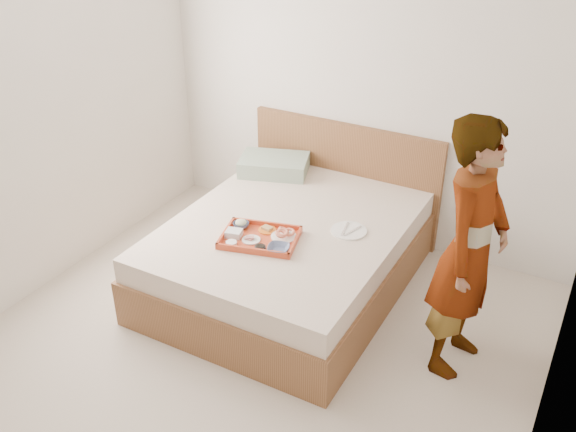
{
  "coord_description": "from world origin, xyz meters",
  "views": [
    {
      "loc": [
        1.76,
        -2.45,
        2.83
      ],
      "look_at": [
        -0.09,
        0.9,
        0.65
      ],
      "focal_mm": 39.69,
      "sensor_mm": 36.0,
      "label": 1
    }
  ],
  "objects_px": {
    "bed": "(289,254)",
    "dinner_plate": "(349,231)",
    "tray": "(260,237)",
    "person": "(470,250)"
  },
  "relations": [
    {
      "from": "bed",
      "to": "dinner_plate",
      "type": "height_order",
      "value": "dinner_plate"
    },
    {
      "from": "tray",
      "to": "person",
      "type": "bearing_deg",
      "value": -10.65
    },
    {
      "from": "bed",
      "to": "tray",
      "type": "xyz_separation_m",
      "value": [
        -0.06,
        -0.3,
        0.29
      ]
    },
    {
      "from": "bed",
      "to": "person",
      "type": "xyz_separation_m",
      "value": [
        1.32,
        -0.21,
        0.56
      ]
    },
    {
      "from": "bed",
      "to": "person",
      "type": "relative_size",
      "value": 1.21
    },
    {
      "from": "bed",
      "to": "tray",
      "type": "relative_size",
      "value": 3.9
    },
    {
      "from": "tray",
      "to": "dinner_plate",
      "type": "bearing_deg",
      "value": 25.06
    },
    {
      "from": "bed",
      "to": "dinner_plate",
      "type": "relative_size",
      "value": 7.9
    },
    {
      "from": "bed",
      "to": "tray",
      "type": "height_order",
      "value": "tray"
    },
    {
      "from": "bed",
      "to": "person",
      "type": "distance_m",
      "value": 1.45
    }
  ]
}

